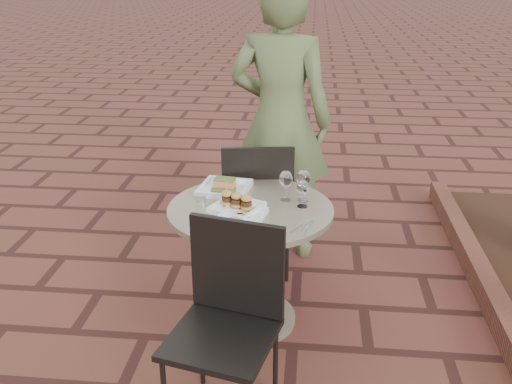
# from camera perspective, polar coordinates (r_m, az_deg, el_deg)

# --- Properties ---
(ground) EXTENTS (60.00, 60.00, 0.00)m
(ground) POSITION_cam_1_polar(r_m,az_deg,el_deg) (3.63, -2.76, -10.70)
(ground) COLOR #582822
(ground) RESTS_ON ground
(cafe_table) EXTENTS (0.90, 0.90, 0.73)m
(cafe_table) POSITION_cam_1_polar(r_m,az_deg,el_deg) (3.19, -0.54, -5.55)
(cafe_table) COLOR gray
(cafe_table) RESTS_ON ground
(chair_far) EXTENTS (0.49, 0.49, 0.93)m
(chair_far) POSITION_cam_1_polar(r_m,az_deg,el_deg) (3.64, 0.14, -0.70)
(chair_far) COLOR black
(chair_far) RESTS_ON ground
(chair_near) EXTENTS (0.53, 0.53, 0.93)m
(chair_near) POSITION_cam_1_polar(r_m,az_deg,el_deg) (2.57, -2.72, -11.50)
(chair_near) COLOR black
(chair_near) RESTS_ON ground
(diner) EXTENTS (0.76, 0.57, 1.92)m
(diner) POSITION_cam_1_polar(r_m,az_deg,el_deg) (3.86, 2.45, 7.10)
(diner) COLOR #4E5F34
(diner) RESTS_ON ground
(plate_salmon) EXTENTS (0.31, 0.31, 0.08)m
(plate_salmon) POSITION_cam_1_polar(r_m,az_deg,el_deg) (3.30, -3.16, 0.50)
(plate_salmon) COLOR white
(plate_salmon) RESTS_ON cafe_table
(plate_sliders) EXTENTS (0.31, 0.31, 0.15)m
(plate_sliders) POSITION_cam_1_polar(r_m,az_deg,el_deg) (3.04, -1.94, -1.20)
(plate_sliders) COLOR white
(plate_sliders) RESTS_ON cafe_table
(plate_tuna) EXTENTS (0.27, 0.27, 0.03)m
(plate_tuna) POSITION_cam_1_polar(r_m,az_deg,el_deg) (2.96, -1.42, -2.35)
(plate_tuna) COLOR white
(plate_tuna) RESTS_ON cafe_table
(wine_glass_right) EXTENTS (0.06, 0.06, 0.15)m
(wine_glass_right) POSITION_cam_1_polar(r_m,az_deg,el_deg) (3.06, 4.71, 0.39)
(wine_glass_right) COLOR white
(wine_glass_right) RESTS_ON cafe_table
(wine_glass_mid) EXTENTS (0.07, 0.07, 0.17)m
(wine_glass_mid) POSITION_cam_1_polar(r_m,az_deg,el_deg) (3.13, 3.00, 1.26)
(wine_glass_mid) COLOR white
(wine_glass_mid) RESTS_ON cafe_table
(wine_glass_far) EXTENTS (0.08, 0.08, 0.18)m
(wine_glass_far) POSITION_cam_1_polar(r_m,az_deg,el_deg) (3.13, 4.76, 1.32)
(wine_glass_far) COLOR white
(wine_glass_far) RESTS_ON cafe_table
(steel_ramekin) EXTENTS (0.06, 0.06, 0.04)m
(steel_ramekin) POSITION_cam_1_polar(r_m,az_deg,el_deg) (3.16, -5.48, -0.60)
(steel_ramekin) COLOR silver
(steel_ramekin) RESTS_ON cafe_table
(cutlery_set) EXTENTS (0.15, 0.20, 0.00)m
(cutlery_set) POSITION_cam_1_polar(r_m,az_deg,el_deg) (2.87, 4.98, -3.50)
(cutlery_set) COLOR silver
(cutlery_set) RESTS_ON cafe_table
(planter_curb) EXTENTS (0.12, 3.00, 0.15)m
(planter_curb) POSITION_cam_1_polar(r_m,az_deg,el_deg) (3.97, 21.63, -7.98)
(planter_curb) COLOR brown
(planter_curb) RESTS_ON ground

